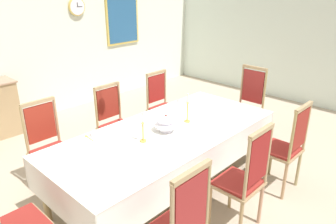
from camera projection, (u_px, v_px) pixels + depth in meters
The scene contains 21 objects.
ground at pixel (172, 192), 3.89m from camera, with size 8.20×6.72×0.04m, color #B6A38D.
back_wall at pixel (25, 20), 5.40m from camera, with size 8.20×0.08×3.49m, color silver.
right_wall at pixel (322, 16), 6.01m from camera, with size 0.08×6.72×3.49m, color silver.
dining_table at pixel (167, 137), 3.68m from camera, with size 2.75×1.21×0.76m.
tablecloth at pixel (167, 138), 3.68m from camera, with size 2.77×1.23×0.38m.
chair_north_a at pixel (49, 145), 3.74m from camera, with size 0.44×0.42×1.10m.
chair_south_b at pixel (244, 178), 3.08m from camera, with size 0.44×0.42×1.15m.
chair_north_b at pixel (115, 122), 4.38m from camera, with size 0.44×0.42×1.07m.
chair_south_c at pixel (286, 146), 3.71m from camera, with size 0.44×0.42×1.11m.
chair_north_c at pixel (162, 105), 5.01m from camera, with size 0.44×0.42×1.07m.
chair_head_west at pixel (11, 223), 2.53m from camera, with size 0.42×0.44×1.09m.
chair_head_east at pixel (247, 105), 4.91m from camera, with size 0.42×0.44×1.18m.
soup_tureen at pixel (166, 123), 3.60m from camera, with size 0.25×0.25×0.21m.
candlestick_west at pixel (143, 130), 3.36m from camera, with size 0.07×0.07×0.33m.
candlestick_east at pixel (187, 111), 3.84m from camera, with size 0.07×0.07×0.36m.
bowl_near_left at pixel (96, 133), 3.55m from camera, with size 0.15×0.15×0.03m.
bowl_near_right at pixel (182, 102), 4.48m from camera, with size 0.15×0.15×0.03m.
spoon_primary at pixel (87, 137), 3.50m from camera, with size 0.03×0.18×0.01m.
spoon_secondary at pixel (185, 101), 4.57m from camera, with size 0.04×0.18×0.01m.
mounted_clock at pixel (77, 7), 5.95m from camera, with size 0.33×0.06×0.33m.
framed_painting at pixel (122, 14), 6.75m from camera, with size 0.83×0.05×1.23m.
Camera 1 is at (-2.38, -2.20, 2.33)m, focal length 34.31 mm.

